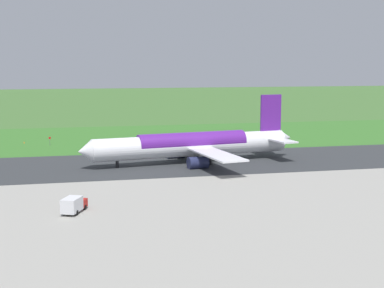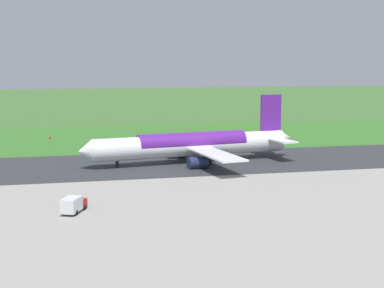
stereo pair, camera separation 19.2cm
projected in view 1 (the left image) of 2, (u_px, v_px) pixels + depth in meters
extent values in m
plane|color=#3D662D|center=(140.00, 165.00, 130.42)|extent=(800.00, 800.00, 0.00)
cube|color=#2D3033|center=(140.00, 165.00, 130.42)|extent=(600.00, 33.40, 0.06)
cube|color=gray|center=(211.00, 260.00, 67.29)|extent=(440.00, 110.00, 0.05)
cube|color=#346B27|center=(123.00, 141.00, 170.14)|extent=(600.00, 80.00, 0.04)
cylinder|color=white|center=(192.00, 145.00, 132.51)|extent=(48.24, 12.30, 5.20)
cone|color=white|center=(85.00, 151.00, 123.34)|extent=(3.70, 5.33, 4.94)
cone|color=white|center=(284.00, 138.00, 141.49)|extent=(4.12, 4.89, 4.42)
cube|color=#591E8C|center=(271.00, 113.00, 139.08)|extent=(5.61, 1.33, 9.00)
cube|color=white|center=(281.00, 140.00, 134.92)|extent=(5.30, 9.50, 0.36)
cube|color=white|center=(260.00, 135.00, 145.06)|extent=(5.30, 9.50, 0.36)
cube|color=white|center=(214.00, 154.00, 122.79)|extent=(9.21, 22.65, 0.35)
cube|color=white|center=(180.00, 141.00, 143.07)|extent=(9.21, 22.65, 0.35)
cylinder|color=#23284C|center=(198.00, 163.00, 125.47)|extent=(4.87, 3.44, 2.80)
cylinder|color=#23284C|center=(176.00, 153.00, 139.30)|extent=(4.87, 3.44, 2.80)
cylinder|color=black|center=(117.00, 160.00, 126.31)|extent=(0.70, 0.70, 3.42)
cylinder|color=black|center=(210.00, 157.00, 130.26)|extent=(0.70, 0.70, 3.42)
cylinder|color=black|center=(197.00, 152.00, 137.64)|extent=(0.70, 0.70, 3.42)
cylinder|color=#591E8C|center=(192.00, 143.00, 132.44)|extent=(26.88, 9.11, 5.23)
cube|color=#B21914|center=(79.00, 203.00, 90.22)|extent=(2.90, 2.90, 1.30)
cube|color=silver|center=(72.00, 205.00, 87.44)|extent=(3.64, 4.41, 2.20)
cylinder|color=black|center=(73.00, 207.00, 90.51)|extent=(0.64, 0.94, 0.90)
cylinder|color=black|center=(85.00, 207.00, 90.12)|extent=(0.64, 0.94, 0.90)
cylinder|color=black|center=(64.00, 212.00, 87.21)|extent=(0.64, 0.94, 0.90)
cylinder|color=black|center=(77.00, 213.00, 86.82)|extent=(0.64, 0.94, 0.90)
cylinder|color=slate|center=(50.00, 142.00, 160.51)|extent=(0.10, 0.10, 1.92)
cube|color=red|center=(50.00, 138.00, 160.35)|extent=(0.60, 0.04, 0.60)
cone|color=orange|center=(24.00, 142.00, 164.88)|extent=(0.40, 0.40, 0.55)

